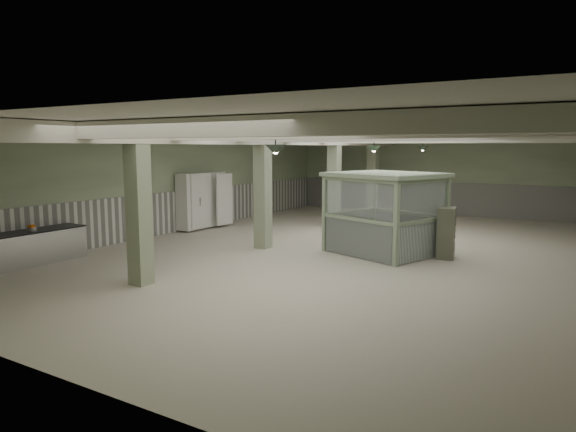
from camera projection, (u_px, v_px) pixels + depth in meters
The scene contains 26 objects.
floor at pixel (350, 250), 15.54m from camera, with size 20.00×20.00×0.00m, color beige.
ceiling at pixel (352, 130), 15.07m from camera, with size 14.00×20.00×0.02m, color silver.
wall_back at pixel (439, 176), 23.80m from camera, with size 14.00×0.02×3.60m, color #B1C29B.
wall_front at pixel (43, 246), 6.80m from camera, with size 14.00×0.02×3.60m, color #B1C29B.
wall_left at pixel (176, 183), 18.87m from camera, with size 0.02×20.00×3.60m, color #B1C29B.
wainscot_left at pixel (178, 211), 19.00m from camera, with size 0.05×19.90×1.50m, color white.
wainscot_back at pixel (438, 198), 23.92m from camera, with size 13.90×0.05×1.50m, color white.
girder at pixel (280, 139), 16.37m from camera, with size 0.45×19.90×0.40m, color beige.
beam_a at pixel (172, 128), 8.71m from camera, with size 13.90×0.35×0.32m, color beige.
beam_b at pixel (255, 132), 10.84m from camera, with size 13.90×0.35×0.32m, color beige.
beam_c at pixel (312, 135), 12.96m from camera, with size 13.90×0.35×0.32m, color beige.
beam_d at pixel (352, 136), 15.09m from camera, with size 13.90×0.35×0.32m, color beige.
beam_e at pixel (382, 138), 17.21m from camera, with size 13.90×0.35×0.32m, color beige.
beam_f at pixel (406, 139), 19.34m from camera, with size 13.90×0.35×0.32m, color beige.
beam_g at pixel (425, 140), 21.46m from camera, with size 13.90×0.35×0.32m, color beige.
column_a at pixel (139, 206), 11.48m from camera, with size 0.42×0.42×3.60m, color #95A182.
column_b at pixel (263, 190), 15.73m from camera, with size 0.42×0.42×3.60m, color #95A182.
column_c at pixel (334, 181), 19.98m from camera, with size 0.42×0.42×3.60m, color #95A182.
column_d at pixel (372, 176), 23.38m from camera, with size 0.42×0.42×3.60m, color #95A182.
pendant_front at pixel (275, 150), 10.63m from camera, with size 0.44×0.44×0.22m, color #2F3E2F.
pendant_mid at pixel (374, 149), 15.31m from camera, with size 0.44×0.44×0.22m, color #2F3E2F.
pendant_back at pixel (423, 149), 19.56m from camera, with size 0.44×0.44×0.22m, color #2F3E2F.
orange_bowl at pixel (32, 229), 13.59m from camera, with size 0.26×0.26×0.09m, color #B2B2B7.
walkin_cooler at pixel (202, 202), 19.63m from camera, with size 0.79×2.28×2.09m.
guard_booth at pixel (385, 198), 14.95m from camera, with size 3.63×3.36×2.39m.
filing_cabinet at pixel (446, 233), 14.38m from camera, with size 0.46×0.66×1.44m, color #626454.
Camera 1 is at (6.24, -14.06, 3.10)m, focal length 32.00 mm.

